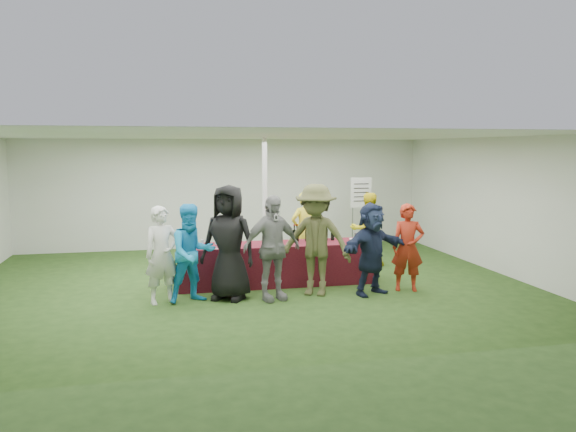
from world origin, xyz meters
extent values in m
plane|color=#284719|center=(0.00, 0.00, 0.00)|extent=(60.00, 60.00, 0.00)
plane|color=white|center=(0.00, 4.00, 1.35)|extent=(10.00, 0.00, 10.00)
plane|color=white|center=(0.00, -4.00, 1.35)|extent=(10.00, 0.00, 10.00)
plane|color=white|center=(5.00, 0.00, 1.35)|extent=(0.00, 8.00, 8.00)
plane|color=white|center=(0.00, 0.00, 2.70)|extent=(10.00, 10.00, 0.00)
cylinder|color=silver|center=(0.50, 1.20, 1.35)|extent=(0.10, 0.10, 2.70)
cube|color=maroon|center=(0.50, -0.08, 0.38)|extent=(3.60, 0.80, 0.75)
cylinder|color=black|center=(0.85, 0.04, 0.86)|extent=(0.07, 0.07, 0.22)
cylinder|color=black|center=(0.85, 0.04, 1.01)|extent=(0.03, 0.03, 0.08)
cylinder|color=maroon|center=(0.85, 0.04, 1.06)|extent=(0.03, 0.03, 0.02)
cylinder|color=black|center=(0.90, 0.06, 0.86)|extent=(0.07, 0.07, 0.22)
cylinder|color=black|center=(0.90, 0.06, 1.01)|extent=(0.03, 0.03, 0.08)
cylinder|color=maroon|center=(0.90, 0.06, 1.06)|extent=(0.03, 0.03, 0.02)
cylinder|color=black|center=(1.10, 0.07, 0.86)|extent=(0.07, 0.07, 0.22)
cylinder|color=black|center=(1.10, 0.07, 1.01)|extent=(0.03, 0.03, 0.08)
cylinder|color=maroon|center=(1.10, 0.07, 1.06)|extent=(0.03, 0.03, 0.02)
cylinder|color=black|center=(1.18, 0.08, 0.86)|extent=(0.07, 0.07, 0.22)
cylinder|color=black|center=(1.18, 0.08, 1.01)|extent=(0.03, 0.03, 0.08)
cylinder|color=maroon|center=(1.18, 0.08, 1.06)|extent=(0.03, 0.03, 0.02)
cylinder|color=black|center=(1.32, 0.04, 0.86)|extent=(0.07, 0.07, 0.22)
cylinder|color=black|center=(1.32, 0.04, 1.01)|extent=(0.03, 0.03, 0.08)
cylinder|color=maroon|center=(1.32, 0.04, 1.06)|extent=(0.03, 0.03, 0.02)
cylinder|color=black|center=(1.47, 0.08, 0.86)|extent=(0.07, 0.07, 0.22)
cylinder|color=black|center=(1.47, 0.08, 1.01)|extent=(0.03, 0.03, 0.08)
cylinder|color=maroon|center=(1.47, 0.08, 1.06)|extent=(0.03, 0.03, 0.02)
cylinder|color=black|center=(1.60, 0.08, 0.86)|extent=(0.07, 0.07, 0.22)
cylinder|color=black|center=(1.60, 0.08, 1.01)|extent=(0.03, 0.03, 0.08)
cylinder|color=maroon|center=(1.60, 0.08, 1.06)|extent=(0.03, 0.03, 0.02)
cylinder|color=silver|center=(-0.87, -0.32, 0.75)|extent=(0.06, 0.06, 0.00)
cylinder|color=silver|center=(-0.87, -0.32, 0.79)|extent=(0.01, 0.01, 0.07)
cylinder|color=silver|center=(-0.87, -0.32, 0.87)|extent=(0.06, 0.06, 0.08)
cylinder|color=silver|center=(-0.63, -0.38, 0.75)|extent=(0.06, 0.06, 0.00)
cylinder|color=silver|center=(-0.63, -0.38, 0.79)|extent=(0.01, 0.01, 0.07)
cylinder|color=silver|center=(-0.63, -0.38, 0.87)|extent=(0.06, 0.06, 0.08)
cylinder|color=silver|center=(-0.35, -0.33, 0.75)|extent=(0.06, 0.06, 0.00)
cylinder|color=silver|center=(-0.35, -0.33, 0.79)|extent=(0.01, 0.01, 0.07)
cylinder|color=silver|center=(-0.35, -0.33, 0.87)|extent=(0.06, 0.06, 0.08)
cylinder|color=silver|center=(0.20, -0.39, 0.75)|extent=(0.06, 0.06, 0.00)
cylinder|color=silver|center=(0.20, -0.39, 0.79)|extent=(0.01, 0.01, 0.07)
cylinder|color=silver|center=(0.20, -0.39, 0.87)|extent=(0.06, 0.06, 0.08)
cylinder|color=#4B0814|center=(0.20, -0.39, 0.84)|extent=(0.05, 0.05, 0.02)
cylinder|color=silver|center=(0.47, 0.00, 0.85)|extent=(0.07, 0.07, 0.20)
cylinder|color=silver|center=(0.47, 0.00, 0.96)|extent=(0.03, 0.03, 0.03)
cube|color=white|center=(2.05, -0.03, 0.77)|extent=(0.25, 0.18, 0.03)
cylinder|color=slate|center=(2.03, -0.30, 0.84)|extent=(0.23, 0.23, 0.18)
cylinder|color=slate|center=(2.80, 2.44, 0.55)|extent=(0.02, 0.02, 1.10)
cylinder|color=slate|center=(3.20, 2.44, 0.55)|extent=(0.02, 0.02, 1.10)
cube|color=white|center=(3.00, 2.44, 1.45)|extent=(0.50, 0.02, 0.70)
cube|color=black|center=(3.00, 2.42, 1.65)|extent=(0.36, 0.01, 0.02)
cube|color=black|center=(3.00, 2.42, 1.55)|extent=(0.36, 0.01, 0.02)
cube|color=black|center=(3.00, 2.42, 1.45)|extent=(0.36, 0.01, 0.02)
cube|color=black|center=(3.00, 2.42, 1.35)|extent=(0.36, 0.01, 0.02)
cube|color=black|center=(3.00, 2.42, 1.25)|extent=(0.36, 0.01, 0.02)
imported|color=yellow|center=(1.24, 0.88, 0.81)|extent=(0.68, 0.55, 1.63)
imported|color=yellow|center=(2.68, 1.11, 0.78)|extent=(0.76, 0.60, 1.55)
imported|color=silver|center=(-1.54, -0.95, 0.79)|extent=(0.67, 0.56, 1.57)
imported|color=#1996DC|center=(-1.07, -0.97, 0.80)|extent=(0.92, 0.81, 1.60)
imported|color=black|center=(-0.48, -0.93, 0.95)|extent=(1.10, 0.98, 1.89)
imported|color=gray|center=(0.20, -1.14, 0.87)|extent=(1.09, 0.70, 1.73)
imported|color=#494B27|center=(0.98, -0.98, 0.94)|extent=(1.40, 1.20, 1.89)
imported|color=#1A233E|center=(1.92, -1.15, 0.79)|extent=(1.52, 1.02, 1.58)
imported|color=#A02513|center=(2.63, -1.03, 0.76)|extent=(0.64, 0.51, 1.53)
camera|label=1|loc=(-1.46, -9.97, 2.48)|focal=35.00mm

